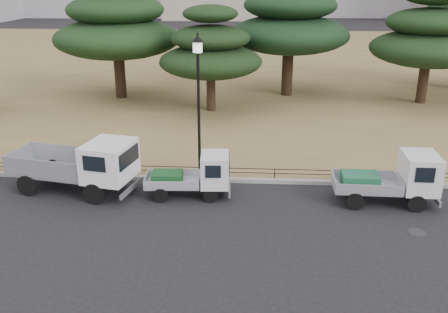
# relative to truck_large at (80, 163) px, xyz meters

# --- Properties ---
(ground) EXTENTS (220.00, 220.00, 0.00)m
(ground) POSITION_rel_truck_large_xyz_m (5.44, -1.29, -1.16)
(ground) COLOR black
(lawn) EXTENTS (120.00, 56.00, 0.15)m
(lawn) POSITION_rel_truck_large_xyz_m (5.44, 29.31, -1.08)
(lawn) COLOR olive
(lawn) RESTS_ON ground
(curb) EXTENTS (120.00, 0.25, 0.16)m
(curb) POSITION_rel_truck_large_xyz_m (5.44, 1.31, -1.08)
(curb) COLOR gray
(curb) RESTS_ON ground
(truck_large) EXTENTS (5.05, 2.77, 2.08)m
(truck_large) POSITION_rel_truck_large_xyz_m (0.00, 0.00, 0.00)
(truck_large) COLOR black
(truck_large) RESTS_ON ground
(truck_kei_front) EXTENTS (3.18, 1.52, 1.65)m
(truck_kei_front) POSITION_rel_truck_large_xyz_m (4.39, -0.10, -0.34)
(truck_kei_front) COLOR black
(truck_kei_front) RESTS_ON ground
(truck_kei_rear) EXTENTS (3.64, 1.63, 1.89)m
(truck_kei_rear) POSITION_rel_truck_large_xyz_m (11.63, -0.23, -0.21)
(truck_kei_rear) COLOR black
(truck_kei_rear) RESTS_ON ground
(street_lamp) EXTENTS (0.50, 0.50, 5.59)m
(street_lamp) POSITION_rel_truck_large_xyz_m (4.39, 1.61, 2.77)
(street_lamp) COLOR black
(street_lamp) RESTS_ON lawn
(pipe_fence) EXTENTS (38.00, 0.04, 0.40)m
(pipe_fence) POSITION_rel_truck_large_xyz_m (5.44, 1.46, -0.72)
(pipe_fence) COLOR black
(pipe_fence) RESTS_ON lawn
(tarp_pile) EXTENTS (1.31, 0.98, 0.85)m
(tarp_pile) POSITION_rel_truck_large_xyz_m (-1.14, 1.88, -0.67)
(tarp_pile) COLOR navy
(tarp_pile) RESTS_ON lawn
(manhole) EXTENTS (0.60, 0.60, 0.01)m
(manhole) POSITION_rel_truck_large_xyz_m (11.94, -2.49, -1.15)
(manhole) COLOR #2D2D30
(manhole) RESTS_ON ground
(pine_west_near) EXTENTS (8.07, 8.07, 8.07)m
(pine_west_near) POSITION_rel_truck_large_xyz_m (-2.36, 14.91, 3.65)
(pine_west_near) COLOR black
(pine_west_near) RESTS_ON lawn
(pine_center_left) EXTENTS (6.04, 6.04, 6.14)m
(pine_center_left) POSITION_rel_truck_large_xyz_m (3.92, 11.92, 2.54)
(pine_center_left) COLOR black
(pine_center_left) RESTS_ON lawn
(pine_center_right) EXTENTS (7.88, 7.88, 8.37)m
(pine_center_right) POSITION_rel_truck_large_xyz_m (8.67, 16.35, 3.84)
(pine_center_right) COLOR black
(pine_center_right) RESTS_ON lawn
(pine_east_near) EXTENTS (7.08, 7.08, 7.16)m
(pine_east_near) POSITION_rel_truck_large_xyz_m (17.12, 14.71, 3.12)
(pine_east_near) COLOR black
(pine_east_near) RESTS_ON lawn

